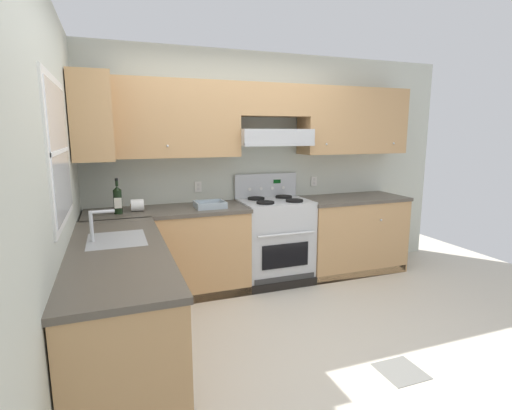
# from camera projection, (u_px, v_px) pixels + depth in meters

# --- Properties ---
(ground_plane) EXTENTS (7.04, 7.04, 0.00)m
(ground_plane) POSITION_uv_depth(u_px,v_px,m) (286.00, 340.00, 3.18)
(ground_plane) COLOR beige
(floor_accent_tile) EXTENTS (0.30, 0.30, 0.01)m
(floor_accent_tile) POSITION_uv_depth(u_px,v_px,m) (401.00, 371.00, 2.76)
(floor_accent_tile) COLOR slate
(floor_accent_tile) RESTS_ON ground_plane
(wall_back) EXTENTS (4.68, 0.57, 2.55)m
(wall_back) POSITION_uv_depth(u_px,v_px,m) (264.00, 149.00, 4.46)
(wall_back) COLOR beige
(wall_back) RESTS_ON ground_plane
(wall_left) EXTENTS (0.47, 4.00, 2.55)m
(wall_left) POSITION_uv_depth(u_px,v_px,m) (58.00, 182.00, 2.60)
(wall_left) COLOR beige
(wall_left) RESTS_ON ground_plane
(counter_back_run) EXTENTS (3.60, 0.65, 0.91)m
(counter_back_run) POSITION_uv_depth(u_px,v_px,m) (257.00, 244.00, 4.32)
(counter_back_run) COLOR tan
(counter_back_run) RESTS_ON ground_plane
(counter_left_run) EXTENTS (0.63, 1.91, 1.13)m
(counter_left_run) POSITION_uv_depth(u_px,v_px,m) (122.00, 311.00, 2.67)
(counter_left_run) COLOR tan
(counter_left_run) RESTS_ON ground_plane
(stove) EXTENTS (0.76, 0.62, 1.20)m
(stove) POSITION_uv_depth(u_px,v_px,m) (274.00, 240.00, 4.40)
(stove) COLOR #B7BABC
(stove) RESTS_ON ground_plane
(wine_bottle) EXTENTS (0.08, 0.08, 0.34)m
(wine_bottle) POSITION_uv_depth(u_px,v_px,m) (118.00, 199.00, 3.67)
(wine_bottle) COLOR black
(wine_bottle) RESTS_ON counter_back_run
(bowl) EXTENTS (0.30, 0.25, 0.07)m
(bowl) POSITION_uv_depth(u_px,v_px,m) (210.00, 206.00, 3.99)
(bowl) COLOR #9EADB7
(bowl) RESTS_ON counter_back_run
(paper_towel_roll) EXTENTS (0.13, 0.12, 0.12)m
(paper_towel_roll) POSITION_uv_depth(u_px,v_px,m) (137.00, 205.00, 3.81)
(paper_towel_roll) COLOR white
(paper_towel_roll) RESTS_ON counter_back_run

